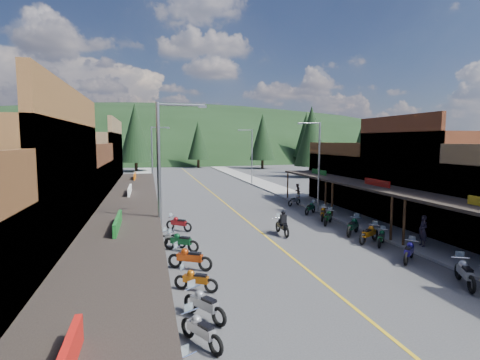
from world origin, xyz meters
TOP-DOWN VIEW (x-y plane):
  - ground at (0.00, 0.00)m, footprint 220.00×220.00m
  - centerline at (0.00, 20.00)m, footprint 0.15×90.00m
  - sidewalk_west at (-8.70, 20.00)m, footprint 3.40×94.00m
  - sidewalk_east at (8.70, 20.00)m, footprint 3.40×94.00m
  - shop_west_2 at (-13.75, 1.70)m, footprint 10.90×9.00m
  - shop_west_3 at (-13.78, 11.30)m, footprint 10.90×10.20m
  - shop_east_2 at (13.78, 1.70)m, footprint 10.90×9.00m
  - shop_east_3 at (13.75, 11.30)m, footprint 10.90×10.20m
  - streetlight_0 at (-6.95, -6.00)m, footprint 2.16×0.18m
  - streetlight_1 at (-6.95, 22.00)m, footprint 2.16×0.18m
  - streetlight_2 at (6.95, 8.00)m, footprint 2.16×0.18m
  - streetlight_3 at (6.95, 30.00)m, footprint 2.16×0.18m
  - ridge_hill at (0.00, 135.00)m, footprint 310.00×140.00m
  - pine_1 at (-24.00, 70.00)m, footprint 5.88×5.88m
  - pine_2 at (-10.00, 58.00)m, footprint 6.72×6.72m
  - pine_3 at (4.00, 66.00)m, footprint 5.04×5.04m
  - pine_4 at (18.00, 60.00)m, footprint 5.88×5.88m
  - pine_5 at (34.00, 72.00)m, footprint 6.72×6.72m
  - pine_6 at (46.00, 64.00)m, footprint 5.04×5.04m
  - pine_7 at (-32.00, 76.00)m, footprint 5.88×5.88m
  - pine_8 at (-22.00, 40.00)m, footprint 4.48×4.48m
  - pine_9 at (24.00, 45.00)m, footprint 4.93×4.93m
  - pine_10 at (-18.00, 50.00)m, footprint 5.38×5.38m
  - pine_11 at (20.00, 38.00)m, footprint 5.82×5.82m
  - bike_west_3 at (-6.07, -11.31)m, footprint 1.57×2.07m
  - bike_west_4 at (-5.72, -9.59)m, footprint 1.76×2.20m
  - bike_west_5 at (-5.70, -7.00)m, footprint 2.00×1.54m
  - bike_west_6 at (-5.65, -4.27)m, footprint 2.36×1.80m
  - bike_west_7 at (-5.81, -1.01)m, footprint 2.23×1.89m
  - bike_west_8 at (-6.21, 0.06)m, footprint 1.80×1.77m
  - bike_west_9 at (-5.54, 3.99)m, footprint 2.05×1.89m
  - bike_east_4 at (5.87, -9.24)m, footprint 1.73×2.40m
  - bike_east_5 at (5.73, -5.78)m, footprint 2.06×1.95m
  - bike_east_6 at (6.16, -2.73)m, footprint 1.75×1.82m
  - bike_east_7 at (5.81, -1.96)m, footprint 2.27×1.71m
  - bike_east_8 at (5.85, 0.02)m, footprint 2.23×2.15m
  - bike_east_9 at (5.72, 3.37)m, footprint 1.91×2.08m
  - bike_east_10 at (6.04, 4.91)m, footprint 1.60×2.09m
  - bike_east_11 at (6.11, 7.47)m, footprint 1.96×1.89m
  - bike_east_12 at (6.38, 11.82)m, footprint 1.92×1.52m
  - rider_on_bike at (1.20, 1.17)m, footprint 0.79×2.28m
  - pedestrian_east_a at (8.18, -3.84)m, footprint 0.53×0.73m
  - pedestrian_east_b at (8.19, 15.47)m, footprint 0.87×0.85m

SIDE VIEW (x-z plane):
  - ground at x=0.00m, z-range 0.00..0.00m
  - ridge_hill at x=0.00m, z-range -30.00..30.00m
  - centerline at x=0.00m, z-range 0.00..0.01m
  - sidewalk_west at x=-8.70m, z-range 0.00..0.15m
  - sidewalk_east at x=8.70m, z-range 0.00..0.15m
  - bike_east_12 at x=6.38m, z-range 0.00..1.07m
  - bike_west_8 at x=-6.21m, z-range 0.00..1.08m
  - bike_east_6 at x=6.16m, z-range 0.00..1.08m
  - bike_west_5 at x=-5.70m, z-range 0.00..1.11m
  - bike_west_3 at x=-6.07m, z-range 0.00..1.14m
  - bike_east_10 at x=6.04m, z-range 0.00..1.16m
  - bike_east_11 at x=6.11m, z-range 0.00..1.17m
  - bike_west_9 at x=-5.54m, z-range 0.00..1.20m
  - bike_east_9 at x=5.72m, z-range 0.00..1.21m
  - bike_east_5 at x=5.73m, z-range 0.00..1.22m
  - bike_west_4 at x=-5.72m, z-range 0.00..1.23m
  - bike_east_7 at x=5.81m, z-range 0.00..1.25m
  - bike_west_7 at x=-5.81m, z-range 0.00..1.27m
  - bike_west_6 at x=-5.65m, z-range 0.00..1.31m
  - bike_east_4 at x=5.87m, z-range 0.00..1.31m
  - bike_east_8 at x=5.85m, z-range 0.00..1.33m
  - rider_on_bike at x=1.20m, z-range -0.17..1.56m
  - pedestrian_east_b at x=8.19m, z-range 0.15..1.73m
  - pedestrian_east_a at x=8.18m, z-range 0.15..2.01m
  - shop_east_3 at x=13.75m, z-range -0.57..5.63m
  - shop_west_2 at x=-13.75m, z-range -0.57..5.63m
  - shop_east_2 at x=13.78m, z-range -0.58..7.62m
  - shop_west_3 at x=-13.78m, z-range -0.58..7.62m
  - streetlight_0 at x=-6.95m, z-range 0.46..8.46m
  - streetlight_1 at x=-6.95m, z-range 0.46..8.46m
  - streetlight_2 at x=6.95m, z-range 0.46..8.46m
  - streetlight_3 at x=6.95m, z-range 0.46..8.46m
  - pine_8 at x=-22.00m, z-range 0.98..10.98m
  - pine_9 at x=24.00m, z-range 0.98..11.78m
  - pine_3 at x=4.00m, z-range 0.98..11.98m
  - pine_6 at x=46.00m, z-range 0.98..11.98m
  - pine_10 at x=-18.00m, z-range 0.98..12.58m
  - pine_11 at x=20.00m, z-range 0.99..13.39m
  - pine_1 at x=-24.00m, z-range 0.99..13.49m
  - pine_4 at x=18.00m, z-range 0.99..13.49m
  - pine_7 at x=-32.00m, z-range 0.99..13.49m
  - pine_2 at x=-10.00m, z-range 0.99..14.99m
  - pine_5 at x=34.00m, z-range 0.99..14.99m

